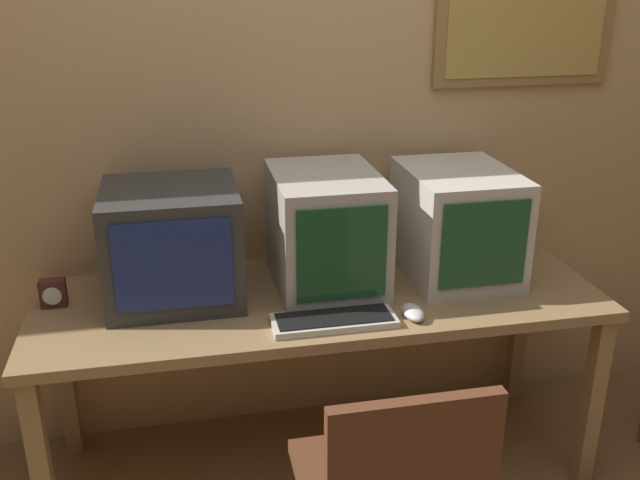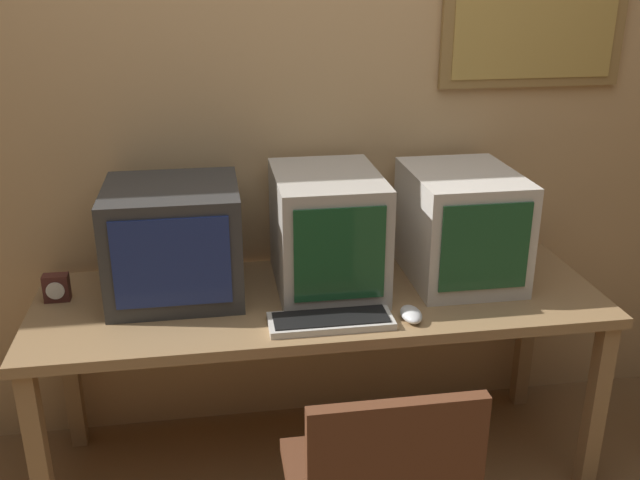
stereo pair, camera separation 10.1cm
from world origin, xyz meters
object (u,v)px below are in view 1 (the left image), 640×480
keyboard_main (334,320)px  mouse_near_keyboard (413,312)px  monitor_right (457,223)px  desk_clock (53,293)px  monitor_left (173,243)px  monitor_center (326,231)px

keyboard_main → mouse_near_keyboard: bearing=-2.1°
monitor_right → desk_clock: monitor_right is taller
monitor_left → keyboard_main: bearing=-33.1°
keyboard_main → monitor_center: bearing=83.2°
monitor_left → monitor_right: 0.99m
mouse_near_keyboard → monitor_left: bearing=156.3°
keyboard_main → mouse_near_keyboard: (0.25, -0.01, 0.01)m
monitor_right → monitor_center: bearing=-179.6°
mouse_near_keyboard → desk_clock: 1.17m
monitor_center → keyboard_main: size_ratio=1.23×
monitor_center → monitor_right: (0.47, 0.00, -0.01)m
monitor_right → mouse_near_keyboard: 0.44m
monitor_left → monitor_right: monitor_right is taller
monitor_left → mouse_near_keyboard: monitor_left is taller
keyboard_main → monitor_left: bearing=146.9°
mouse_near_keyboard → desk_clock: bearing=164.2°
monitor_right → keyboard_main: monitor_right is taller
monitor_left → monitor_right: size_ratio=0.92×
monitor_left → monitor_center: 0.51m
monitor_left → monitor_right: bearing=-0.8°
monitor_left → desk_clock: size_ratio=4.71×
mouse_near_keyboard → desk_clock: desk_clock is taller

